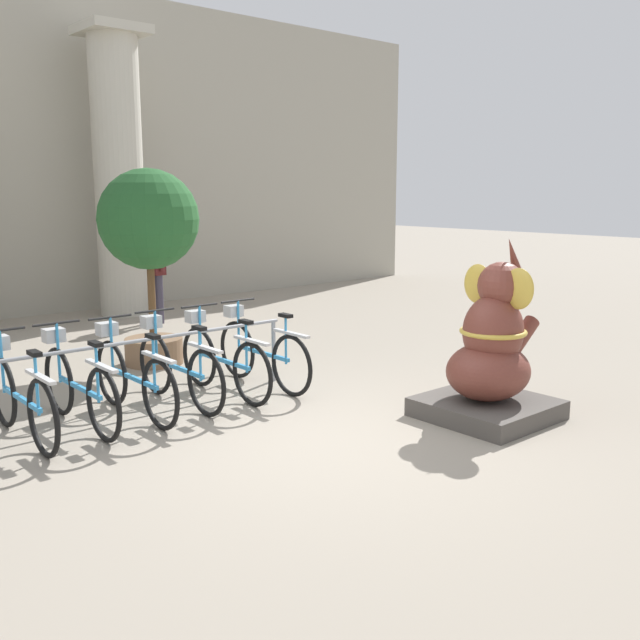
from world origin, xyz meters
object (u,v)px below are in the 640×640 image
person_pedestrian (156,263)px  potted_tree (149,231)px  bicycle_5 (261,352)px  bicycle_4 (223,360)px  bicycle_3 (178,367)px  elephant_statue (491,357)px  bicycle_1 (78,386)px  bicycle_0 (20,397)px  bicycle_2 (133,377)px

person_pedestrian → potted_tree: bearing=-119.3°
bicycle_5 → person_pedestrian: 4.66m
bicycle_4 → person_pedestrian: person_pedestrian is taller
bicycle_3 → potted_tree: bearing=69.7°
bicycle_5 → elephant_statue: bearing=-66.4°
bicycle_1 → elephant_statue: size_ratio=0.96×
elephant_statue → person_pedestrian: size_ratio=1.07×
bicycle_0 → bicycle_4: bearing=0.6°
bicycle_5 → potted_tree: potted_tree is taller
bicycle_2 → person_pedestrian: person_pedestrian is taller
bicycle_4 → potted_tree: bearing=86.4°
bicycle_1 → bicycle_4: size_ratio=1.00×
bicycle_5 → elephant_statue: (1.09, -2.49, 0.21)m
bicycle_0 → bicycle_1: 0.56m
bicycle_5 → person_pedestrian: size_ratio=1.03×
bicycle_3 → bicycle_5: (1.12, -0.00, 0.00)m
bicycle_5 → elephant_statue: elephant_statue is taller
bicycle_3 → potted_tree: (0.68, 1.83, 1.37)m
bicycle_5 → bicycle_0: bearing=-179.0°
bicycle_3 → potted_tree: size_ratio=0.69×
bicycle_0 → bicycle_5: bearing=1.0°
bicycle_3 → person_pedestrian: (2.18, 4.50, 0.64)m
bicycle_1 → bicycle_3: 1.12m
bicycle_2 → person_pedestrian: size_ratio=1.03×
bicycle_0 → bicycle_3: same height
bicycle_3 → bicycle_4: 0.56m
bicycle_2 → bicycle_4: same height
bicycle_1 → bicycle_5: (2.24, 0.03, 0.00)m
bicycle_2 → bicycle_4: (1.12, 0.04, 0.00)m
bicycle_4 → bicycle_5: 0.56m
bicycle_4 → potted_tree: 2.32m
bicycle_3 → bicycle_4: size_ratio=1.00×
bicycle_5 → bicycle_3: bearing=179.8°
bicycle_1 → bicycle_5: size_ratio=1.00×
bicycle_2 → bicycle_5: size_ratio=1.00×
bicycle_0 → bicycle_5: (2.81, 0.05, 0.00)m
bicycle_1 → bicycle_5: 2.24m
bicycle_3 → bicycle_0: bearing=-178.3°
bicycle_3 → person_pedestrian: bearing=64.2°
bicycle_0 → elephant_statue: size_ratio=0.96×
bicycle_1 → bicycle_3: size_ratio=1.00×
bicycle_2 → bicycle_4: size_ratio=1.00×
person_pedestrian → bicycle_0: bearing=-130.3°
bicycle_4 → bicycle_3: bearing=177.1°
elephant_statue → bicycle_4: bearing=123.8°
bicycle_0 → bicycle_1: size_ratio=1.00×
bicycle_0 → elephant_statue: (3.89, -2.44, 0.21)m
bicycle_3 → potted_tree: potted_tree is taller
bicycle_3 → bicycle_5: 1.12m
bicycle_1 → bicycle_4: 1.68m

